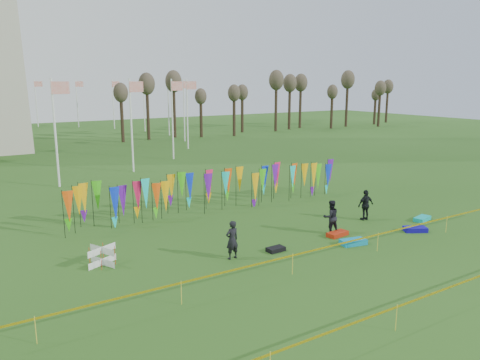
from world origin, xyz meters
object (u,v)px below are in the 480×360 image
person_mid (331,217)px  kite_bag_teal (422,219)px  person_left (232,240)px  kite_bag_turquoise (353,242)px  person_right (366,205)px  kite_bag_black (276,249)px  box_kite (102,256)px  kite_bag_red (337,234)px  kite_bag_blue (415,229)px

person_mid → kite_bag_teal: size_ratio=1.53×
person_left → kite_bag_turquoise: size_ratio=1.41×
person_right → kite_bag_teal: size_ratio=1.52×
kite_bag_black → kite_bag_teal: size_ratio=0.73×
kite_bag_black → box_kite: bearing=160.6°
box_kite → kite_bag_red: bearing=-12.4°
person_right → kite_bag_turquoise: person_right is taller
person_mid → person_right: person_mid is taller
person_mid → kite_bag_red: size_ratio=1.51×
kite_bag_black → kite_bag_blue: bearing=-10.9°
person_right → kite_bag_turquoise: bearing=41.6°
box_kite → person_right: size_ratio=0.48×
person_left → kite_bag_blue: (10.19, -1.82, -0.76)m
person_left → kite_bag_black: size_ratio=2.08×
person_mid → kite_bag_black: bearing=22.1°
kite_bag_black → kite_bag_red: bearing=1.4°
person_left → kite_bag_black: 2.36m
kite_bag_turquoise → kite_bag_black: size_ratio=1.48×
person_mid → kite_bag_turquoise: person_mid is taller
kite_bag_red → kite_bag_teal: (5.99, -0.56, 0.00)m
kite_bag_turquoise → person_right: bearing=36.2°
kite_bag_red → person_mid: bearing=93.6°
person_mid → person_left: bearing=16.5°
kite_bag_turquoise → person_left: bearing=165.5°
person_right → kite_bag_blue: person_right is taller
person_mid → kite_bag_black: size_ratio=2.10×
person_mid → person_right: bearing=-153.8°
box_kite → kite_bag_black: (7.33, -2.58, -0.33)m
kite_bag_blue → kite_bag_red: kite_bag_blue is taller
person_left → kite_bag_teal: person_left is taller
kite_bag_black → person_right: bearing=10.5°
person_left → kite_bag_blue: size_ratio=1.52×
box_kite → kite_bag_turquoise: bearing=-19.1°
box_kite → person_left: (5.13, -2.30, 0.46)m
person_mid → kite_bag_blue: (4.03, -2.14, -0.77)m
person_mid → kite_bag_black: person_mid is taller
box_kite → person_mid: person_mid is taller
person_right → person_left: bearing=11.9°
kite_bag_blue → kite_bag_teal: kite_bag_blue is taller
person_left → kite_bag_blue: 10.38m
box_kite → kite_bag_blue: bearing=-15.1°
kite_bag_black → kite_bag_teal: kite_bag_teal is taller
person_left → kite_bag_red: 6.24m
kite_bag_turquoise → kite_bag_red: size_ratio=1.06×
box_kite → person_left: size_ratio=0.48×
person_left → kite_bag_red: bearing=173.6°
person_left → kite_bag_teal: (12.18, -0.75, -0.77)m
box_kite → kite_bag_black: bearing=-19.4°
person_left → person_mid: size_ratio=0.99×
kite_bag_turquoise → kite_bag_red: 1.37m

